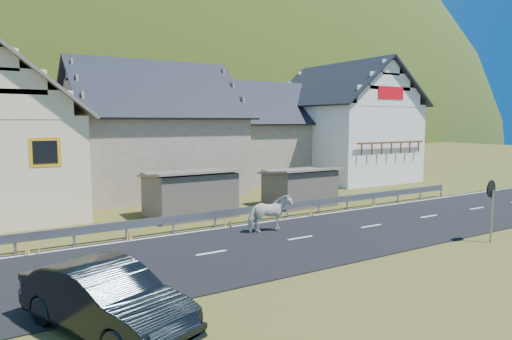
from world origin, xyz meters
TOP-DOWN VIEW (x-y plane):
  - ground at (0.00, 0.00)m, footprint 160.00×160.00m
  - road at (0.00, 0.00)m, footprint 60.00×7.00m
  - lane_markings at (0.00, 0.00)m, footprint 60.00×6.60m
  - guardrail at (-0.00, 3.68)m, footprint 28.10×0.09m
  - shed_left at (-2.00, 6.50)m, footprint 4.30×3.30m
  - shed_right at (4.50, 6.00)m, footprint 3.80×2.90m
  - house_stone_a at (-1.00, 15.00)m, footprint 10.80×9.80m
  - house_stone_b at (9.00, 17.00)m, footprint 9.80×8.80m
  - house_white at (15.00, 14.00)m, footprint 8.80×10.80m
  - mountain at (5.00, 180.00)m, footprint 440.00×280.00m
  - horse at (-0.48, 1.52)m, footprint 1.04×1.95m
  - car at (-8.72, -4.23)m, footprint 3.27×4.99m
  - traffic_mirror at (6.05, -4.30)m, footprint 0.69×0.22m

SIDE VIEW (x-z plane):
  - mountain at x=5.00m, z-range -150.00..110.00m
  - ground at x=0.00m, z-range 0.00..0.00m
  - road at x=0.00m, z-range 0.00..0.04m
  - lane_markings at x=0.00m, z-range 0.04..0.05m
  - guardrail at x=0.00m, z-range 0.19..0.94m
  - car at x=-8.72m, z-range 0.00..1.56m
  - horse at x=-0.48m, z-range 0.04..1.63m
  - shed_right at x=4.50m, z-range -0.10..2.10m
  - shed_left at x=-2.00m, z-range -0.10..2.30m
  - traffic_mirror at x=6.05m, z-range 0.58..3.05m
  - house_stone_b at x=9.00m, z-range 0.19..8.29m
  - house_stone_a at x=-1.00m, z-range 0.18..9.08m
  - house_white at x=15.00m, z-range 0.21..9.91m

